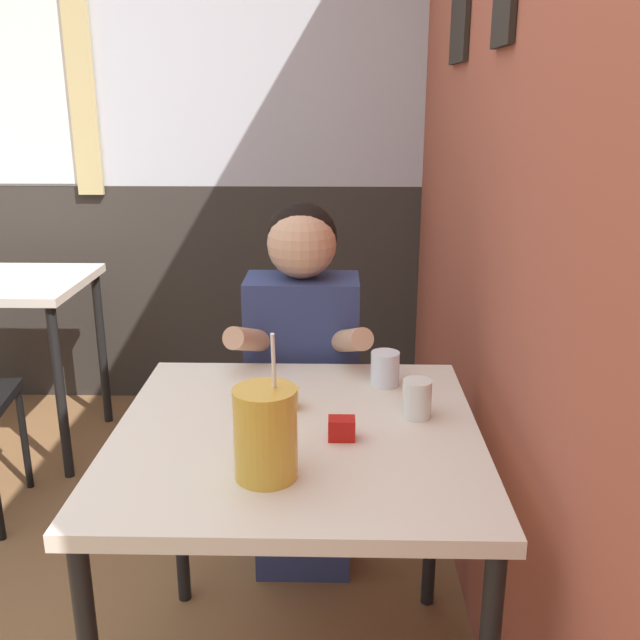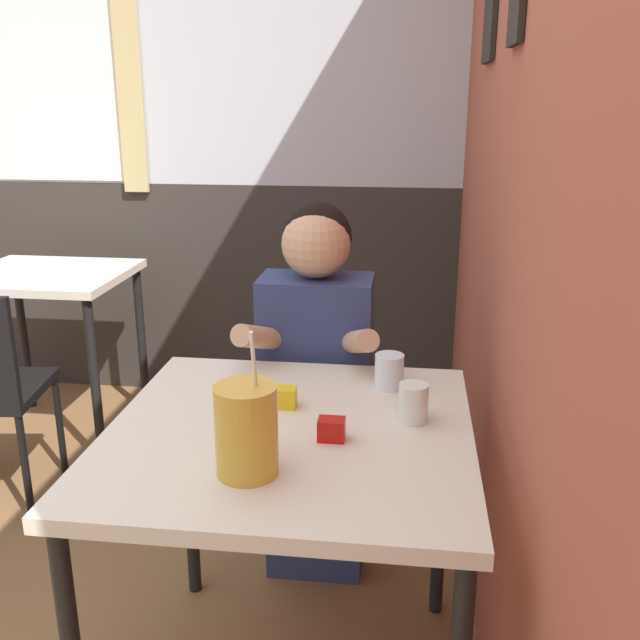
% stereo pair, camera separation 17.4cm
% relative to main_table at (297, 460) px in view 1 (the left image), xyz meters
% --- Properties ---
extents(brick_wall_right, '(0.08, 4.32, 2.70)m').
position_rel_main_table_xyz_m(brick_wall_right, '(0.53, 0.81, 0.65)').
color(brick_wall_right, '#9E4C38').
rests_on(brick_wall_right, ground_plane).
extents(back_wall, '(5.67, 0.09, 2.70)m').
position_rel_main_table_xyz_m(back_wall, '(-0.85, 2.00, 0.66)').
color(back_wall, silver).
rests_on(back_wall, ground_plane).
extents(main_table, '(0.84, 0.85, 0.78)m').
position_rel_main_table_xyz_m(main_table, '(0.00, 0.00, 0.00)').
color(main_table, beige).
rests_on(main_table, ground_plane).
extents(background_table, '(0.69, 0.61, 0.78)m').
position_rel_main_table_xyz_m(background_table, '(-1.32, 1.40, -0.03)').
color(background_table, beige).
rests_on(background_table, ground_plane).
extents(person_seated, '(0.42, 0.41, 1.22)m').
position_rel_main_table_xyz_m(person_seated, '(-0.01, 0.57, -0.06)').
color(person_seated, navy).
rests_on(person_seated, ground_plane).
extents(cocktail_pitcher, '(0.13, 0.13, 0.31)m').
position_rel_main_table_xyz_m(cocktail_pitcher, '(-0.05, -0.21, 0.17)').
color(cocktail_pitcher, gold).
rests_on(cocktail_pitcher, main_table).
extents(glass_near_pitcher, '(0.08, 0.08, 0.09)m').
position_rel_main_table_xyz_m(glass_near_pitcher, '(0.22, 0.27, 0.12)').
color(glass_near_pitcher, silver).
rests_on(glass_near_pitcher, main_table).
extents(glass_center, '(0.07, 0.07, 0.09)m').
position_rel_main_table_xyz_m(glass_center, '(0.28, 0.08, 0.13)').
color(glass_center, silver).
rests_on(glass_center, main_table).
extents(condiment_ketchup, '(0.06, 0.04, 0.05)m').
position_rel_main_table_xyz_m(condiment_ketchup, '(0.10, -0.04, 0.10)').
color(condiment_ketchup, '#B7140F').
rests_on(condiment_ketchup, main_table).
extents(condiment_mustard, '(0.06, 0.04, 0.05)m').
position_rel_main_table_xyz_m(condiment_mustard, '(-0.03, 0.12, 0.10)').
color(condiment_mustard, yellow).
rests_on(condiment_mustard, main_table).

